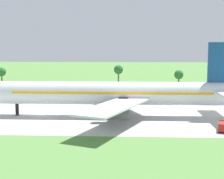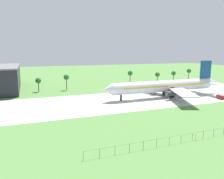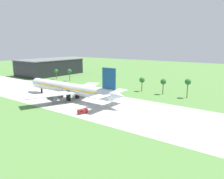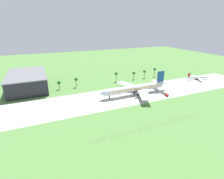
{
  "view_description": "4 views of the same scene",
  "coord_description": "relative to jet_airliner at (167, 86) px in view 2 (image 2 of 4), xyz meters",
  "views": [
    {
      "loc": [
        24.01,
        -92.01,
        19.04
      ],
      "look_at": [
        19.52,
        -1.05,
        7.28
      ],
      "focal_mm": 55.0,
      "sensor_mm": 36.0,
      "label": 1
    },
    {
      "loc": [
        -51.19,
        -101.59,
        24.9
      ],
      "look_at": [
        -11.47,
        -1.05,
        6.28
      ],
      "focal_mm": 35.0,
      "sensor_mm": 36.0,
      "label": 2
    },
    {
      "loc": [
        112.9,
        -85.07,
        31.3
      ],
      "look_at": [
        50.5,
        -1.05,
        9.36
      ],
      "focal_mm": 35.0,
      "sensor_mm": 36.0,
      "label": 3
    },
    {
      "loc": [
        -61.45,
        -134.71,
        63.11
      ],
      "look_at": [
        -1.3,
        5.0,
        6.0
      ],
      "focal_mm": 28.0,
      "sensor_mm": 36.0,
      "label": 4
    }
  ],
  "objects": [
    {
      "name": "taxiway_strip",
      "position": [
        -21.23,
        1.05,
        -6.2
      ],
      "size": [
        320.0,
        44.0,
        0.02
      ],
      "color": "#B2B2AD",
      "rests_on": "ground_plane"
    },
    {
      "name": "perimeter_fence",
      "position": [
        -21.23,
        -53.95,
        -4.77
      ],
      "size": [
        80.1,
        0.1,
        2.1
      ],
      "color": "slate",
      "rests_on": "ground_plane"
    },
    {
      "name": "baggage_tug",
      "position": [
        23.77,
        -15.47,
        -5.08
      ],
      "size": [
        3.08,
        4.89,
        2.07
      ],
      "color": "black",
      "rests_on": "ground_plane"
    },
    {
      "name": "jet_airliner",
      "position": [
        0.0,
        0.0,
        0.0
      ],
      "size": [
        74.64,
        55.3,
        19.86
      ],
      "color": "silver",
      "rests_on": "ground_plane"
    },
    {
      "name": "palm_tree_row",
      "position": [
        -0.38,
        43.11,
        2.01
      ],
      "size": [
        121.73,
        3.6,
        11.39
      ],
      "color": "brown",
      "rests_on": "ground_plane"
    },
    {
      "name": "ground_plane",
      "position": [
        -21.23,
        1.05,
        -6.21
      ],
      "size": [
        600.0,
        600.0,
        0.0
      ],
      "primitive_type": "plane",
      "color": "#517F3D"
    },
    {
      "name": "no_stopping_sign",
      "position": [
        -28.32,
        -54.26,
        -5.16
      ],
      "size": [
        0.44,
        0.08,
        1.68
      ],
      "color": "gray",
      "rests_on": "ground_plane"
    }
  ]
}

